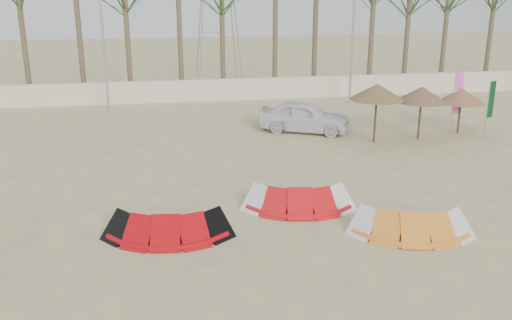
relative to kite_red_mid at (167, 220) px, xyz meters
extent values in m
plane|color=#D0BA72|center=(3.06, -3.45, -0.42)|extent=(120.00, 120.00, 0.00)
cube|color=beige|center=(3.06, 18.55, 0.23)|extent=(60.00, 0.30, 1.30)
cylinder|color=brown|center=(-0.94, 20.05, 2.83)|extent=(0.32, 0.32, 6.50)
cylinder|color=brown|center=(9.06, 20.05, 2.83)|extent=(0.32, 0.32, 6.50)
cylinder|color=brown|center=(19.06, 20.05, 2.83)|extent=(0.32, 0.32, 6.50)
cylinder|color=#A5A8AD|center=(-2.94, 16.55, 5.08)|extent=(0.14, 0.14, 11.00)
cylinder|color=#A5A8AD|center=(11.06, 16.55, 5.08)|extent=(0.14, 0.14, 11.00)
cylinder|color=#AB060C|center=(0.00, -0.32, -0.32)|extent=(3.34, 0.58, 0.20)
cube|color=black|center=(-1.50, -0.22, -0.17)|extent=(0.72, 1.16, 0.40)
cube|color=black|center=(1.50, -0.22, -0.17)|extent=(0.72, 1.16, 0.40)
cylinder|color=red|center=(4.21, 1.10, -0.32)|extent=(3.21, 0.73, 0.20)
cube|color=silver|center=(2.76, 1.20, -0.17)|extent=(0.78, 1.18, 0.40)
cube|color=silver|center=(5.66, 1.20, -0.17)|extent=(0.78, 1.18, 0.40)
cylinder|color=orange|center=(6.97, -1.35, -0.32)|extent=(3.13, 0.99, 0.20)
cube|color=silver|center=(5.54, -1.25, -0.17)|extent=(0.86, 1.22, 0.40)
cube|color=silver|center=(8.40, -1.25, -0.17)|extent=(0.86, 1.22, 0.40)
cylinder|color=#4C331E|center=(9.47, 8.24, 0.87)|extent=(0.10, 0.10, 2.59)
cone|color=brown|center=(9.47, 8.24, 1.91)|extent=(2.42, 2.42, 0.70)
cylinder|color=#4C331E|center=(11.67, 8.40, 0.76)|extent=(0.10, 0.10, 2.37)
cone|color=brown|center=(11.67, 8.40, 1.70)|extent=(2.29, 2.29, 0.70)
cylinder|color=#4C331E|center=(14.07, 9.16, 0.62)|extent=(0.10, 0.10, 2.08)
cone|color=#946640|center=(14.07, 9.16, 1.41)|extent=(2.15, 2.15, 0.70)
cylinder|color=#A5A8AD|center=(13.68, 9.17, 1.14)|extent=(0.04, 0.04, 3.13)
cube|color=#EA57C0|center=(13.90, 9.17, 1.52)|extent=(0.42, 0.04, 2.03)
cylinder|color=#A5A8AD|center=(15.18, 8.68, 0.92)|extent=(0.04, 0.04, 2.69)
cube|color=black|center=(15.40, 8.68, 1.25)|extent=(0.40, 0.18, 1.75)
imported|color=silver|center=(6.78, 10.58, 0.33)|extent=(4.74, 3.48, 1.50)
camera|label=1|loc=(0.04, -15.53, 6.81)|focal=40.00mm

